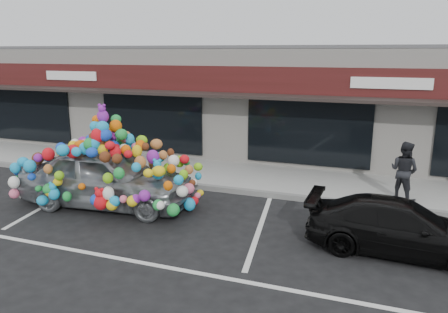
% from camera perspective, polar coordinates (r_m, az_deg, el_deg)
% --- Properties ---
extents(ground, '(90.00, 90.00, 0.00)m').
position_cam_1_polar(ground, '(11.43, -9.38, -7.71)').
color(ground, black).
rests_on(ground, ground).
extents(shop_building, '(24.00, 7.20, 4.31)m').
position_cam_1_polar(shop_building, '(18.55, 3.30, 7.57)').
color(shop_building, white).
rests_on(shop_building, ground).
extents(sidewalk, '(26.00, 3.00, 0.15)m').
position_cam_1_polar(sidewalk, '(14.82, -1.82, -2.21)').
color(sidewalk, '#959690').
rests_on(sidewalk, ground).
extents(kerb, '(26.00, 0.18, 0.16)m').
position_cam_1_polar(kerb, '(13.50, -4.20, -3.84)').
color(kerb, slate).
rests_on(kerb, ground).
extents(parking_stripe_left, '(0.73, 4.37, 0.01)m').
position_cam_1_polar(parking_stripe_left, '(13.37, -21.05, -5.25)').
color(parking_stripe_left, silver).
rests_on(parking_stripe_left, ground).
extents(parking_stripe_mid, '(0.73, 4.37, 0.01)m').
position_cam_1_polar(parking_stripe_mid, '(10.59, 4.68, -9.30)').
color(parking_stripe_mid, silver).
rests_on(parking_stripe_mid, ground).
extents(lane_line, '(14.00, 0.12, 0.01)m').
position_cam_1_polar(lane_line, '(8.72, -5.15, -14.62)').
color(lane_line, silver).
rests_on(lane_line, ground).
extents(toy_car, '(3.36, 5.14, 2.90)m').
position_cam_1_polar(toy_car, '(12.14, -15.06, -1.84)').
color(toy_car, '#B1B7BD').
rests_on(toy_car, ground).
extents(black_sedan, '(1.65, 3.88, 1.12)m').
position_cam_1_polar(black_sedan, '(9.89, 22.03, -8.54)').
color(black_sedan, black).
rests_on(black_sedan, ground).
extents(pedestrian_b, '(0.99, 0.93, 1.61)m').
position_cam_1_polar(pedestrian_b, '(12.82, 22.46, -1.72)').
color(pedestrian_b, black).
rests_on(pedestrian_b, sidewalk).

